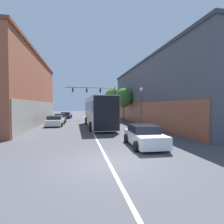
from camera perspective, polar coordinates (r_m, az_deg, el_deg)
The scene contains 13 objects.
ground_plane at distance 8.54m, azimuth -1.16°, elevation -16.05°, with size 160.00×160.00×0.00m, color #424247.
lane_center_line at distance 23.01m, azimuth -7.34°, elevation -4.56°, with size 0.14×41.63×0.01m.
building_left_brick at distance 27.22m, azimuth -30.83°, elevation 6.27°, with size 8.65×22.50×9.34m.
building_right_storefront at distance 27.94m, azimuth 16.09°, elevation 5.98°, with size 7.80×29.73×8.97m.
bus at distance 21.81m, azimuth -4.43°, elevation 0.48°, with size 3.10×11.47×3.66m.
hatchback_foreground at distance 11.76m, azimuth 10.50°, elevation -7.73°, with size 2.19×4.09×1.37m.
parked_car_left_near at distance 24.34m, azimuth -18.00°, elevation -2.78°, with size 2.21×4.67×1.33m.
parked_car_left_mid at distance 37.95m, azimuth -14.78°, elevation -1.05°, with size 2.36×4.79×1.32m.
parked_car_left_far at distance 29.99m, azimuth -16.69°, elevation -1.87°, with size 2.28×4.07×1.34m.
traffic_signal_gantry at distance 33.89m, azimuth -4.51°, elevation 5.73°, with size 9.56×0.36×6.40m.
street_lamp at distance 19.92m, azimuth 9.50°, elevation 3.35°, with size 0.39×0.39×4.68m.
street_tree_near at distance 29.82m, azimuth 3.88°, elevation 4.73°, with size 2.90×2.61×5.65m.
street_tree_far at distance 36.69m, azimuth 0.59°, elevation 4.66°, with size 3.89×3.50×6.45m.
Camera 1 is at (-1.35, -8.00, 2.66)m, focal length 28.00 mm.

